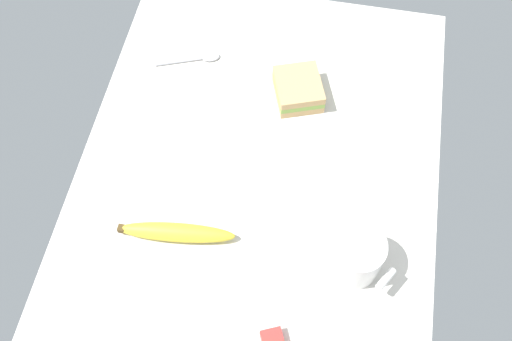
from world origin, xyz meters
The scene contains 5 objects.
tabletop centered at (0.00, 0.00, 1.00)cm, with size 90.00×64.00×2.00cm, color beige.
coffee_mug_black centered at (-12.99, -18.44, 6.57)cm, with size 9.41×10.87×8.87cm.
sandwich_main centered at (19.11, -4.60, 4.20)cm, with size 11.52×10.97×4.40cm.
banana centered at (-13.24, 11.03, 3.62)cm, with size 5.37×19.80×3.23cm.
spoon centered at (24.31, 16.30, 2.38)cm, with size 6.01×12.60×0.80cm.
Camera 1 is at (-47.81, -8.88, 94.35)cm, focal length 41.18 mm.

